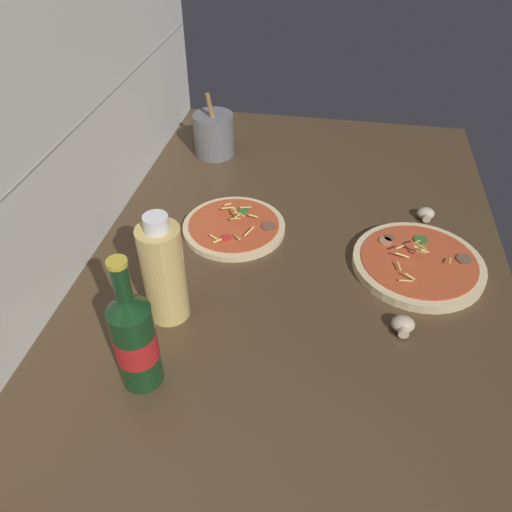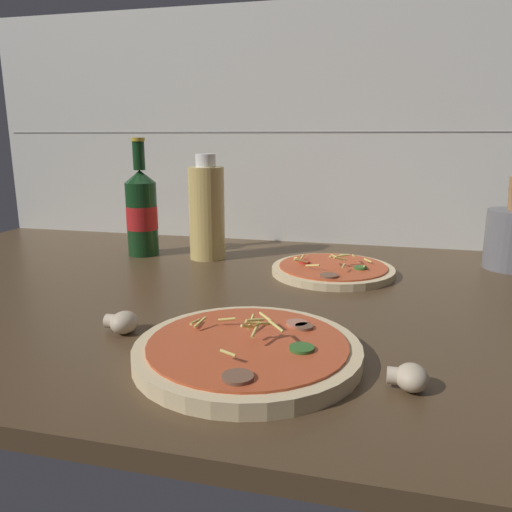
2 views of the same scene
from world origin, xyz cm
name	(u,v)px [view 2 (image 2 of 2)]	position (x,y,z in cm)	size (l,w,h in cm)	color
counter_slab	(237,299)	(0.00, 0.00, 1.25)	(160.00, 90.00, 2.50)	#4C3823
tile_backsplash	(286,132)	(0.00, 45.50, 30.00)	(160.00, 1.13, 60.00)	silver
pizza_near	(248,351)	(8.70, -25.43, 3.62)	(27.69, 27.69, 5.44)	beige
pizza_far	(333,270)	(15.10, 16.02, 3.35)	(23.99, 23.99, 4.17)	beige
beer_bottle	(142,212)	(-28.72, 22.57, 12.42)	(6.99, 6.99, 26.21)	#143819
oil_bottle	(207,211)	(-13.27, 22.77, 12.99)	(7.83, 7.83, 22.82)	#D6B766
mushroom_left	(410,377)	(27.40, -28.51, 3.94)	(4.32, 4.12, 2.88)	beige
mushroom_right	(123,322)	(-10.24, -21.33, 4.02)	(4.55, 4.33, 3.03)	beige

